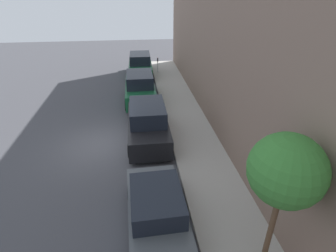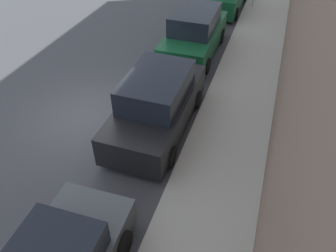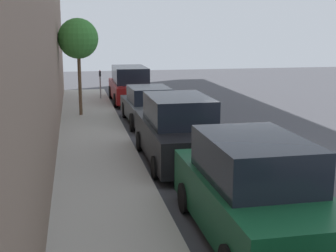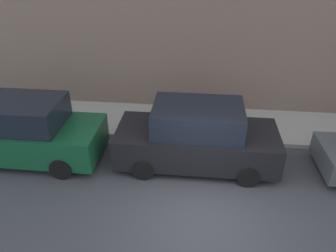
{
  "view_description": "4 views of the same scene",
  "coord_description": "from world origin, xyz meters",
  "px_view_note": "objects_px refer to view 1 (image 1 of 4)",
  "views": [
    {
      "loc": [
        1.9,
        -11.63,
        7.06
      ],
      "look_at": [
        3.34,
        -0.29,
        1.0
      ],
      "focal_mm": 28.0,
      "sensor_mm": 36.0,
      "label": 1
    },
    {
      "loc": [
        5.36,
        -7.54,
        7.06
      ],
      "look_at": [
        3.07,
        -0.75,
        1.0
      ],
      "focal_mm": 35.0,
      "sensor_mm": 36.0,
      "label": 2
    },
    {
      "loc": [
        5.36,
        13.41,
        3.95
      ],
      "look_at": [
        2.59,
        -0.25,
        1.0
      ],
      "focal_mm": 50.0,
      "sensor_mm": 36.0,
      "label": 3
    },
    {
      "loc": [
        -5.96,
        0.23,
        6.19
      ],
      "look_at": [
        2.83,
        1.16,
        1.0
      ],
      "focal_mm": 35.0,
      "sensor_mm": 36.0,
      "label": 4
    }
  ],
  "objects_px": {
    "parked_suv_third": "(148,123)",
    "parked_suv_fifth": "(140,66)",
    "parked_suv_fourth": "(140,88)",
    "parking_meter_far": "(158,63)",
    "parked_sedan_second": "(157,213)",
    "street_tree": "(286,171)"
  },
  "relations": [
    {
      "from": "parked_suv_third",
      "to": "parked_suv_fifth",
      "type": "bearing_deg",
      "value": 90.04
    },
    {
      "from": "parked_suv_fourth",
      "to": "parking_meter_far",
      "type": "distance_m",
      "value": 6.56
    },
    {
      "from": "parked_sedan_second",
      "to": "street_tree",
      "type": "distance_m",
      "value": 4.26
    },
    {
      "from": "parked_suv_third",
      "to": "parking_meter_far",
      "type": "bearing_deg",
      "value": 82.29
    },
    {
      "from": "parked_suv_third",
      "to": "parked_suv_fifth",
      "type": "xyz_separation_m",
      "value": [
        -0.01,
        11.27,
        -0.0
      ]
    },
    {
      "from": "parked_suv_third",
      "to": "parking_meter_far",
      "type": "height_order",
      "value": "parked_suv_third"
    },
    {
      "from": "parked_suv_fifth",
      "to": "street_tree",
      "type": "distance_m",
      "value": 19.2
    },
    {
      "from": "parked_suv_fifth",
      "to": "parking_meter_far",
      "type": "height_order",
      "value": "parked_suv_fifth"
    },
    {
      "from": "parked_sedan_second",
      "to": "parked_suv_third",
      "type": "xyz_separation_m",
      "value": [
        0.05,
        5.85,
        0.21
      ]
    },
    {
      "from": "parked_suv_third",
      "to": "parked_suv_fourth",
      "type": "relative_size",
      "value": 1.0
    },
    {
      "from": "street_tree",
      "to": "parked_suv_third",
      "type": "bearing_deg",
      "value": 109.79
    },
    {
      "from": "street_tree",
      "to": "parked_suv_fifth",
      "type": "bearing_deg",
      "value": 98.25
    },
    {
      "from": "parked_suv_third",
      "to": "parking_meter_far",
      "type": "distance_m",
      "value": 11.77
    },
    {
      "from": "parked_suv_third",
      "to": "parking_meter_far",
      "type": "relative_size",
      "value": 3.61
    },
    {
      "from": "parking_meter_far",
      "to": "street_tree",
      "type": "distance_m",
      "value": 19.43
    },
    {
      "from": "parked_suv_third",
      "to": "parked_suv_fourth",
      "type": "height_order",
      "value": "same"
    },
    {
      "from": "parked_suv_fourth",
      "to": "parked_suv_fifth",
      "type": "relative_size",
      "value": 0.99
    },
    {
      "from": "parked_sedan_second",
      "to": "street_tree",
      "type": "height_order",
      "value": "street_tree"
    },
    {
      "from": "parked_suv_fourth",
      "to": "parked_suv_third",
      "type": "bearing_deg",
      "value": -87.65
    },
    {
      "from": "parked_suv_fourth",
      "to": "parked_suv_fifth",
      "type": "distance_m",
      "value": 5.92
    },
    {
      "from": "parked_suv_fourth",
      "to": "street_tree",
      "type": "height_order",
      "value": "street_tree"
    },
    {
      "from": "parked_sedan_second",
      "to": "street_tree",
      "type": "bearing_deg",
      "value": -31.85
    }
  ]
}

